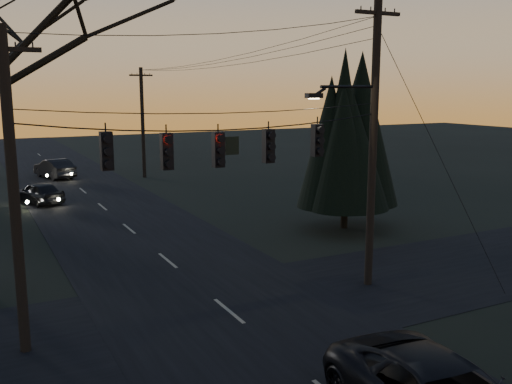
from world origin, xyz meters
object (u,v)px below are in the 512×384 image
utility_pole_far_r (145,177)px  evergreen_right (346,139)px  sedan_oncoming_b (54,169)px  utility_pole_left (26,351)px  sedan_oncoming_a (39,193)px  utility_pole_right (368,284)px

utility_pole_far_r → evergreen_right: bearing=-78.5°
utility_pole_far_r → evergreen_right: (4.23, -20.71, 4.50)m
utility_pole_far_r → sedan_oncoming_b: utility_pole_far_r is taller
utility_pole_far_r → utility_pole_left: bearing=-112.3°
evergreen_right → sedan_oncoming_a: 19.08m
sedan_oncoming_a → evergreen_right: bearing=110.9°
utility_pole_right → evergreen_right: evergreen_right is taller
evergreen_right → sedan_oncoming_a: bearing=133.8°
utility_pole_right → utility_pole_left: 11.50m
utility_pole_right → sedan_oncoming_a: utility_pole_right is taller
utility_pole_right → utility_pole_far_r: utility_pole_right is taller
sedan_oncoming_a → sedan_oncoming_b: (2.34, 10.00, 0.08)m
utility_pole_left → evergreen_right: size_ratio=1.09×
utility_pole_far_r → evergreen_right: 21.61m
sedan_oncoming_a → utility_pole_left: bearing=59.4°
sedan_oncoming_a → utility_pole_right: bearing=89.8°
utility_pole_right → utility_pole_far_r: 28.00m
utility_pole_left → evergreen_right: bearing=24.9°
sedan_oncoming_b → sedan_oncoming_a: bearing=61.1°
utility_pole_right → utility_pole_far_r: bearing=90.0°
utility_pole_left → utility_pole_far_r: size_ratio=1.00×
evergreen_right → sedan_oncoming_a: size_ratio=2.00×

